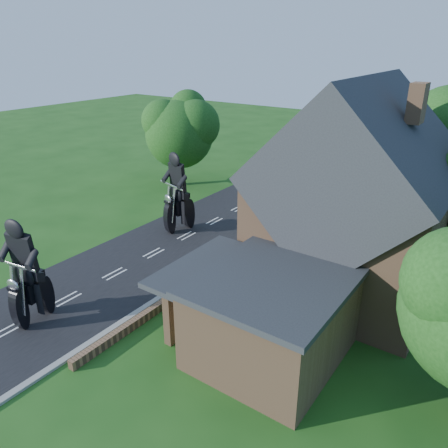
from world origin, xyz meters
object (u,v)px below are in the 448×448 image
Objects in this scene: garden_wall at (233,257)px; house at (355,206)px; annex at (269,316)px; motorcycle_lead at (33,306)px; motorcycle_follow at (179,219)px.

house reaches higher than garden_wall.
house reaches higher than annex.
annex is 10.43m from motorcycle_lead.
motorcycle_lead is at bearing -156.89° from annex.
house is 1.45× the size of annex.
annex is at bearing 161.39° from motorcycle_follow.
house is 7.30m from annex.
garden_wall is 13.06× the size of motorcycle_follow.
annex is at bearing -46.16° from garden_wall.
garden_wall is at bearing 179.79° from motorcycle_follow.
motorcycle_lead reaches higher than garden_wall.
house is at bearing -167.02° from motorcycle_follow.
garden_wall is 2.15× the size of house.
annex is 4.44× the size of motorcycle_lead.
house reaches higher than motorcycle_lead.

